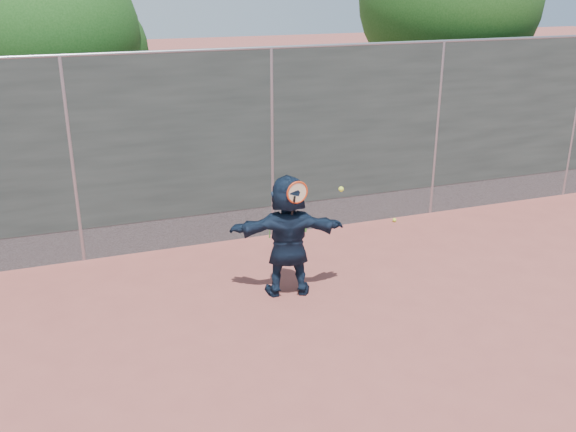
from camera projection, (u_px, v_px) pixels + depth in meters
name	position (u px, v px, depth m)	size (l,w,h in m)	color
ground	(369.00, 339.00, 7.53)	(80.00, 80.00, 0.00)	#9E4C42
player	(288.00, 236.00, 8.37)	(1.52, 0.48, 1.64)	#132034
ball_ground	(394.00, 220.00, 11.12)	(0.07, 0.07, 0.07)	#DCFA37
fence	(272.00, 141.00, 10.05)	(20.00, 0.06, 3.03)	#38423D
swing_action	(302.00, 193.00, 8.00)	(0.75, 0.18, 0.51)	red
tree_right	(455.00, 3.00, 12.88)	(3.78, 3.60, 5.39)	#382314
tree_left	(63.00, 40.00, 11.34)	(3.15, 3.00, 4.53)	#382314
weed_clump	(292.00, 227.00, 10.55)	(0.68, 0.07, 0.30)	#387226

